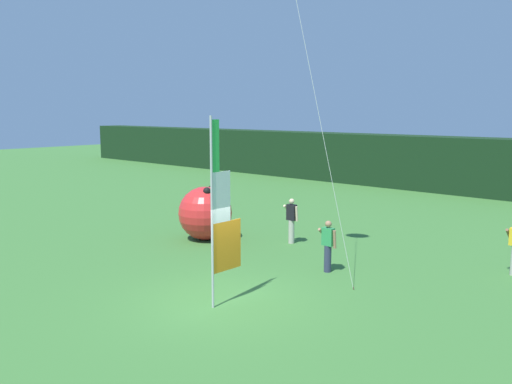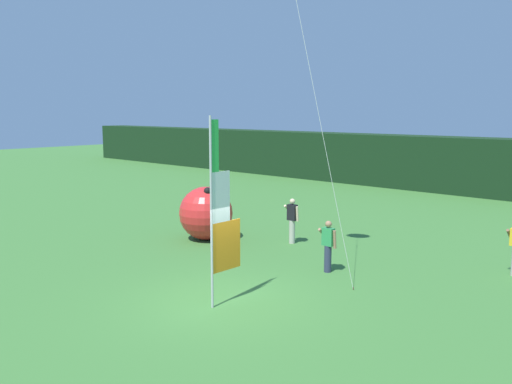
% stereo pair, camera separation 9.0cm
% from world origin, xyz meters
% --- Properties ---
extents(ground_plane, '(120.00, 120.00, 0.00)m').
position_xyz_m(ground_plane, '(0.00, 0.00, 0.00)').
color(ground_plane, '#3D7533').
extents(distant_treeline, '(80.00, 2.40, 3.33)m').
position_xyz_m(distant_treeline, '(0.00, 22.44, 1.66)').
color(distant_treeline, black).
rests_on(distant_treeline, ground).
extents(banner_flag, '(0.06, 1.03, 4.78)m').
position_xyz_m(banner_flag, '(0.15, -0.18, 2.29)').
color(banner_flag, '#B7B7BC').
rests_on(banner_flag, ground).
extents(person_near_banner, '(0.55, 0.48, 1.60)m').
position_xyz_m(person_near_banner, '(0.55, 3.96, 0.85)').
color(person_near_banner, '#2D334C').
rests_on(person_near_banner, ground).
extents(person_mid_field, '(0.55, 0.48, 1.69)m').
position_xyz_m(person_mid_field, '(-2.50, 6.02, 0.90)').
color(person_mid_field, '#B7B2A3').
rests_on(person_mid_field, ground).
extents(inflatable_balloon, '(2.04, 2.04, 2.08)m').
position_xyz_m(inflatable_balloon, '(-5.31, 4.27, 1.03)').
color(inflatable_balloon, red).
rests_on(inflatable_balloon, ground).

